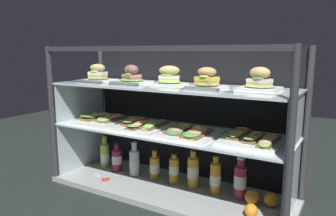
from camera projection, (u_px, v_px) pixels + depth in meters
The scene contains 28 objects.
ground_plane at pixel (168, 193), 2.02m from camera, with size 6.00×6.00×0.02m, color black.
case_base_deck at pixel (168, 189), 2.01m from camera, with size 1.53×0.51×0.03m, color #9DA29F.
case_frame at pixel (180, 111), 2.06m from camera, with size 1.53×0.51×0.90m.
riser_lower_tier at pixel (168, 160), 1.98m from camera, with size 1.46×0.45×0.35m.
shelf_lower_glass at pixel (168, 131), 1.95m from camera, with size 1.47×0.46×0.01m, color silver.
riser_upper_tier at pixel (168, 109), 1.93m from camera, with size 1.46×0.45×0.26m.
shelf_upper_glass at pixel (168, 87), 1.90m from camera, with size 1.47×0.46×0.01m, color silver.
plated_roll_sandwich_near_right_corner at pixel (98, 75), 2.15m from camera, with size 0.20×0.20×0.12m.
plated_roll_sandwich_far_right at pixel (132, 77), 2.01m from camera, with size 0.20×0.20×0.12m.
plated_roll_sandwich_far_left at pixel (170, 78), 1.90m from camera, with size 0.17×0.17×0.12m.
plated_roll_sandwich_mid_left at pixel (207, 80), 1.74m from camera, with size 0.19×0.19×0.12m.
plated_roll_sandwich_center at pixel (259, 82), 1.66m from camera, with size 0.20×0.20×0.12m.
open_sandwich_tray_left_of_center at pixel (102, 119), 2.17m from camera, with size 0.30×0.34×0.06m.
open_sandwich_tray_mid_left at pixel (143, 125), 1.99m from camera, with size 0.30×0.34×0.06m.
open_sandwich_tray_far_right at pixel (189, 132), 1.82m from camera, with size 0.30×0.34×0.06m.
open_sandwich_tray_right_of_center at pixel (253, 138), 1.69m from camera, with size 0.30×0.35×0.06m.
juice_bottle_back_right at pixel (105, 155), 2.35m from camera, with size 0.07×0.07×0.22m.
juice_bottle_back_left at pixel (117, 159), 2.27m from camera, with size 0.07×0.07×0.20m.
juice_bottle_back_center at pixel (134, 162), 2.19m from camera, with size 0.07×0.07×0.23m.
juice_bottle_near_post at pixel (155, 167), 2.14m from camera, with size 0.07×0.07×0.20m.
juice_bottle_tucked_behind at pixel (173, 169), 2.06m from camera, with size 0.06×0.06×0.20m.
juice_bottle_front_fourth at pixel (193, 171), 1.99m from camera, with size 0.07×0.07×0.25m.
juice_bottle_front_second at pixel (215, 178), 1.91m from camera, with size 0.07×0.07×0.22m.
juice_bottle_front_right_end at pixel (240, 181), 1.84m from camera, with size 0.07×0.07×0.25m.
orange_fruit_beside_bottles at pixel (271, 200), 1.75m from camera, with size 0.08×0.08×0.08m, color orange.
orange_fruit_near_left_post at pixel (251, 210), 1.64m from camera, with size 0.07×0.07×0.07m, color orange.
orange_fruit_rolled_forward at pixel (252, 197), 1.78m from camera, with size 0.08×0.08×0.08m, color orange.
kitchen_scissors at pixel (104, 179), 2.13m from camera, with size 0.16×0.10×0.01m.
Camera 1 is at (0.97, -1.63, 0.87)m, focal length 34.34 mm.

